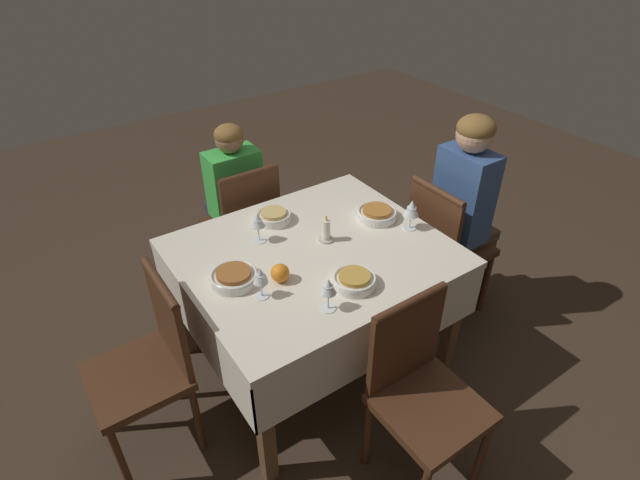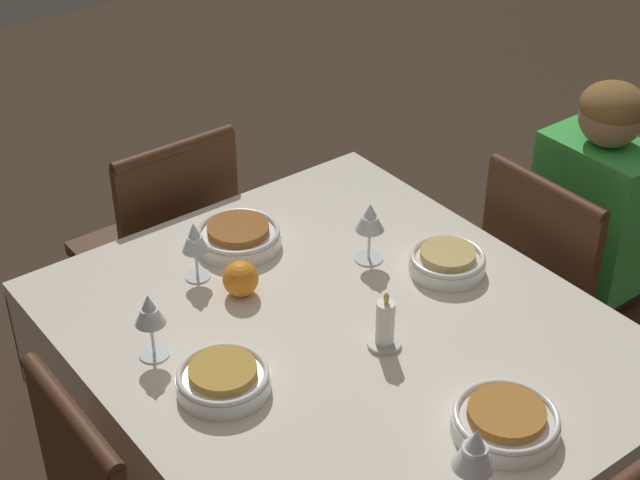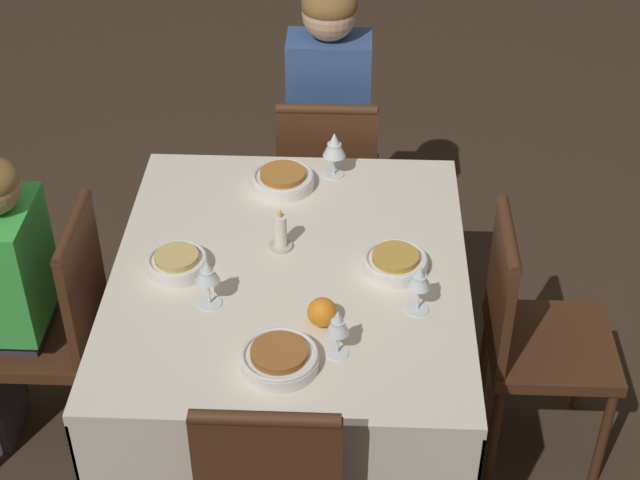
% 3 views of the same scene
% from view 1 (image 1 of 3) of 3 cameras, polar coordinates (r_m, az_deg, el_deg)
% --- Properties ---
extents(ground_plane, '(8.00, 8.00, 0.00)m').
position_cam_1_polar(ground_plane, '(2.83, -0.66, -13.33)').
color(ground_plane, '#3D2D21').
extents(dining_table, '(1.21, 1.04, 0.74)m').
position_cam_1_polar(dining_table, '(2.39, -0.76, -3.08)').
color(dining_table, silver).
rests_on(dining_table, ground_plane).
extents(chair_west, '(0.39, 0.39, 0.88)m').
position_cam_1_polar(chair_west, '(2.88, 13.95, -0.36)').
color(chair_west, '#472816').
rests_on(chair_west, ground_plane).
extents(chair_south, '(0.39, 0.39, 0.88)m').
position_cam_1_polar(chair_south, '(3.01, -8.53, 1.99)').
color(chair_south, '#472816').
rests_on(chair_south, ground_plane).
extents(chair_north, '(0.39, 0.39, 0.88)m').
position_cam_1_polar(chair_north, '(2.10, 11.44, -16.24)').
color(chair_north, '#472816').
rests_on(chair_north, ground_plane).
extents(chair_east, '(0.39, 0.39, 0.88)m').
position_cam_1_polar(chair_east, '(2.27, -18.90, -12.92)').
color(chair_east, '#472816').
rests_on(chair_east, ground_plane).
extents(person_adult_denim, '(0.34, 0.30, 1.22)m').
position_cam_1_polar(person_adult_denim, '(2.87, 16.47, 3.77)').
color(person_adult_denim, '#4C4233').
rests_on(person_adult_denim, ground_plane).
extents(person_child_green, '(0.30, 0.33, 1.08)m').
position_cam_1_polar(person_child_green, '(3.08, -10.00, 4.76)').
color(person_child_green, '#383342').
rests_on(person_child_green, ground_plane).
extents(bowl_west, '(0.21, 0.21, 0.06)m').
position_cam_1_polar(bowl_west, '(2.57, 6.54, 3.03)').
color(bowl_west, white).
rests_on(bowl_west, dining_table).
extents(wine_glass_west, '(0.08, 0.08, 0.16)m').
position_cam_1_polar(wine_glass_west, '(2.47, 10.43, 3.52)').
color(wine_glass_west, white).
rests_on(wine_glass_west, dining_table).
extents(bowl_south, '(0.18, 0.18, 0.06)m').
position_cam_1_polar(bowl_south, '(2.54, -5.30, 2.74)').
color(bowl_south, white).
rests_on(bowl_south, dining_table).
extents(wine_glass_south, '(0.07, 0.07, 0.15)m').
position_cam_1_polar(wine_glass_south, '(2.35, -7.14, 2.15)').
color(wine_glass_south, white).
rests_on(wine_glass_south, dining_table).
extents(bowl_north, '(0.19, 0.19, 0.06)m').
position_cam_1_polar(bowl_north, '(2.12, 3.95, -4.57)').
color(bowl_north, white).
rests_on(bowl_north, dining_table).
extents(wine_glass_north, '(0.06, 0.06, 0.15)m').
position_cam_1_polar(wine_glass_north, '(1.95, 0.96, -5.44)').
color(wine_glass_north, white).
rests_on(wine_glass_north, dining_table).
extents(bowl_east, '(0.21, 0.21, 0.06)m').
position_cam_1_polar(bowl_east, '(2.16, -9.80, -4.17)').
color(bowl_east, white).
rests_on(bowl_east, dining_table).
extents(wine_glass_east, '(0.06, 0.06, 0.15)m').
position_cam_1_polar(wine_glass_east, '(2.03, -6.83, -4.18)').
color(wine_glass_east, white).
rests_on(wine_glass_east, dining_table).
extents(candle_centerpiece, '(0.07, 0.07, 0.14)m').
position_cam_1_polar(candle_centerpiece, '(2.37, 0.69, 0.95)').
color(candle_centerpiece, beige).
rests_on(candle_centerpiece, dining_table).
extents(orange_fruit, '(0.08, 0.08, 0.08)m').
position_cam_1_polar(orange_fruit, '(2.14, -4.59, -3.78)').
color(orange_fruit, orange).
rests_on(orange_fruit, dining_table).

